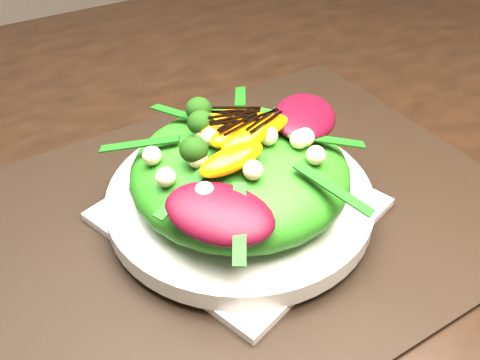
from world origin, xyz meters
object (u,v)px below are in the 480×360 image
plate_base (240,209)px  lettuce_mound (240,172)px  orange_segment (205,128)px  dining_table (189,146)px  placemat (240,214)px  salad_bowl (240,199)px

plate_base → lettuce_mound: (0.00, -0.00, 0.05)m
plate_base → orange_segment: orange_segment is taller
dining_table → lettuce_mound: size_ratio=7.38×
placemat → orange_segment: size_ratio=8.66×
orange_segment → plate_base: bearing=-51.5°
placemat → plate_base: 0.01m
plate_base → lettuce_mound: 0.05m
placemat → salad_bowl: 0.02m
dining_table → salad_bowl: (-0.02, -0.17, 0.04)m
lettuce_mound → orange_segment: 0.06m
placemat → lettuce_mound: 0.06m
placemat → salad_bowl: (0.00, 0.00, 0.02)m
dining_table → placemat: 0.17m
dining_table → plate_base: size_ratio=6.96×
orange_segment → salad_bowl: bearing=-51.5°
dining_table → orange_segment: 0.19m
placemat → salad_bowl: salad_bowl is taller
dining_table → salad_bowl: bearing=-96.3°
dining_table → orange_segment: (-0.04, -0.14, 0.12)m
salad_bowl → orange_segment: bearing=128.5°
orange_segment → dining_table: bearing=73.7°
lettuce_mound → plate_base: bearing=104.0°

